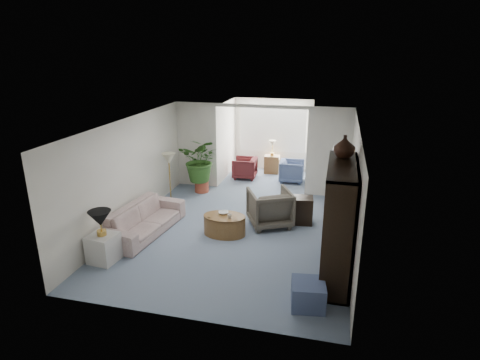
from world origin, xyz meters
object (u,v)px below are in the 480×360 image
(cabinet_urn, at_px, (344,146))
(sunroom_chair_maroon, at_px, (245,168))
(coffee_table, at_px, (225,225))
(wingback_chair, at_px, (270,208))
(side_table_dark, at_px, (301,210))
(end_table, at_px, (104,248))
(sunroom_table, at_px, (272,164))
(plant_pot, at_px, (202,186))
(sofa, at_px, (145,219))
(entertainment_cabinet, at_px, (339,222))
(table_lamp, at_px, (100,218))
(floor_lamp, at_px, (169,158))
(ottoman, at_px, (308,294))
(framed_picture, at_px, (354,171))
(sunroom_chair_blue, at_px, (292,171))
(coffee_bowl, at_px, (223,213))
(coffee_cup, at_px, (230,216))

(cabinet_urn, height_order, sunroom_chair_maroon, cabinet_urn)
(coffee_table, bearing_deg, wingback_chair, 39.79)
(sunroom_chair_maroon, bearing_deg, side_table_dark, 32.28)
(end_table, distance_m, sunroom_table, 6.87)
(end_table, bearing_deg, plant_pot, 82.42)
(wingback_chair, relative_size, cabinet_urn, 2.36)
(sofa, distance_m, entertainment_cabinet, 4.33)
(table_lamp, relative_size, floor_lamp, 1.22)
(wingback_chair, bearing_deg, coffee_table, 13.48)
(end_table, bearing_deg, floor_lamp, 88.90)
(entertainment_cabinet, height_order, ottoman, entertainment_cabinet)
(framed_picture, relative_size, sofa, 0.22)
(table_lamp, height_order, side_table_dark, table_lamp)
(floor_lamp, bearing_deg, sofa, -85.56)
(end_table, bearing_deg, coffee_table, 40.83)
(sunroom_chair_blue, distance_m, sunroom_chair_maroon, 1.50)
(coffee_bowl, height_order, sunroom_table, sunroom_table)
(sofa, height_order, coffee_table, sofa)
(framed_picture, distance_m, coffee_cup, 2.79)
(sofa, distance_m, side_table_dark, 3.63)
(floor_lamp, relative_size, sunroom_table, 0.61)
(coffee_bowl, height_order, sunroom_chair_blue, sunroom_chair_blue)
(framed_picture, height_order, cabinet_urn, cabinet_urn)
(table_lamp, distance_m, side_table_dark, 4.53)
(sofa, bearing_deg, coffee_bowl, -68.90)
(coffee_bowl, bearing_deg, wingback_chair, 34.31)
(floor_lamp, xyz_separation_m, sunroom_table, (2.17, 3.36, -0.95))
(sunroom_chair_blue, bearing_deg, floor_lamp, 129.40)
(sofa, distance_m, table_lamp, 1.48)
(floor_lamp, height_order, coffee_bowl, floor_lamp)
(end_table, xyz_separation_m, sunroom_chair_maroon, (1.48, 5.75, 0.05))
(sunroom_chair_maroon, height_order, sunroom_table, sunroom_chair_maroon)
(coffee_table, height_order, plant_pot, coffee_table)
(end_table, bearing_deg, side_table_dark, 37.61)
(coffee_table, bearing_deg, framed_picture, -1.72)
(entertainment_cabinet, distance_m, sunroom_table, 6.36)
(ottoman, bearing_deg, sofa, 154.09)
(floor_lamp, bearing_deg, ottoman, -42.78)
(coffee_table, height_order, sunroom_table, sunroom_table)
(coffee_cup, distance_m, sunroom_chair_maroon, 4.21)
(coffee_table, bearing_deg, entertainment_cabinet, -24.72)
(coffee_table, xyz_separation_m, sunroom_chair_blue, (1.01, 4.05, 0.11))
(coffee_table, relative_size, coffee_bowl, 4.27)
(end_table, distance_m, floor_lamp, 3.29)
(end_table, relative_size, cabinet_urn, 1.39)
(end_table, height_order, sunroom_table, sunroom_table)
(framed_picture, bearing_deg, sunroom_table, 116.21)
(sofa, relative_size, coffee_cup, 23.00)
(framed_picture, relative_size, wingback_chair, 0.52)
(wingback_chair, distance_m, entertainment_cabinet, 2.50)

